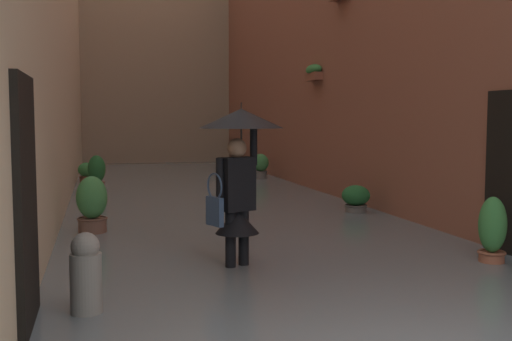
% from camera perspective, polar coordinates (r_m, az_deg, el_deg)
% --- Properties ---
extents(ground_plane, '(60.00, 60.00, 0.00)m').
position_cam_1_polar(ground_plane, '(13.41, -4.93, -3.10)').
color(ground_plane, gray).
extents(flood_water, '(6.33, 26.79, 0.17)m').
position_cam_1_polar(flood_water, '(13.40, -4.93, -2.74)').
color(flood_water, slate).
rests_on(flood_water, ground_plane).
extents(building_facade_far, '(9.13, 1.80, 9.93)m').
position_cam_1_polar(building_facade_far, '(24.69, -9.41, 12.04)').
color(building_facade_far, gray).
rests_on(building_facade_far, ground_plane).
extents(person_wading, '(0.96, 0.96, 2.03)m').
position_cam_1_polar(person_wading, '(6.95, -1.59, 1.08)').
color(person_wading, '#2D2319').
rests_on(person_wading, ground_plane).
extents(potted_plant_mid_right, '(0.42, 0.42, 0.71)m').
position_cam_1_polar(potted_plant_mid_right, '(16.53, -15.42, -0.38)').
color(potted_plant_mid_right, brown).
rests_on(potted_plant_mid_right, ground_plane).
extents(potted_plant_near_right, '(0.45, 0.45, 1.00)m').
position_cam_1_polar(potted_plant_near_right, '(9.41, -14.93, -3.45)').
color(potted_plant_near_right, brown).
rests_on(potted_plant_near_right, ground_plane).
extents(potted_plant_far_left, '(0.33, 0.33, 0.94)m').
position_cam_1_polar(potted_plant_far_left, '(7.75, 21.02, -5.65)').
color(potted_plant_far_left, '#9E563D').
rests_on(potted_plant_far_left, ground_plane).
extents(potted_plant_far_right, '(0.40, 0.40, 1.01)m').
position_cam_1_polar(potted_plant_far_right, '(14.53, -14.51, -0.47)').
color(potted_plant_far_right, brown).
rests_on(potted_plant_far_right, ground_plane).
extents(potted_plant_near_left, '(0.51, 0.51, 0.65)m').
position_cam_1_polar(potted_plant_near_left, '(11.22, 9.21, -2.81)').
color(potted_plant_near_left, '#66605B').
rests_on(potted_plant_near_left, ground_plane).
extents(potted_plant_mid_left, '(0.46, 0.46, 0.86)m').
position_cam_1_polar(potted_plant_mid_left, '(17.25, 0.42, 0.28)').
color(potted_plant_mid_left, '#66605B').
rests_on(potted_plant_mid_left, ground_plane).
extents(mooring_bollard, '(0.27, 0.27, 0.88)m').
position_cam_1_polar(mooring_bollard, '(5.60, -15.45, -9.96)').
color(mooring_bollard, gray).
rests_on(mooring_bollard, ground_plane).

